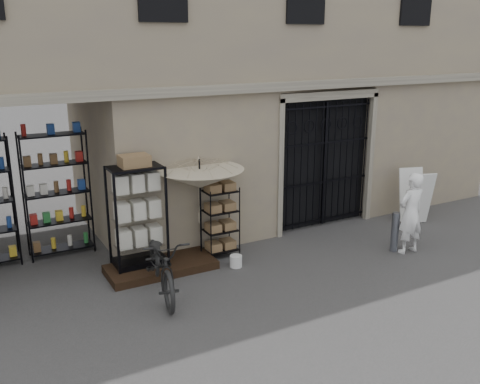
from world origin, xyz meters
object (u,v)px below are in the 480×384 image
white_bucket (236,261)px  steel_bollard (395,232)px  display_cabinet (138,221)px  wire_rack (220,222)px  bicycle (163,293)px  easel_sign (415,196)px  market_umbrella (200,173)px  shopkeeper (407,252)px

white_bucket → steel_bollard: steel_bollard is taller
display_cabinet → steel_bollard: bearing=-15.0°
wire_rack → steel_bollard: (3.21, -1.48, -0.29)m
display_cabinet → wire_rack: size_ratio=1.41×
bicycle → easel_sign: size_ratio=1.68×
market_umbrella → white_bucket: (0.41, -0.68, -1.62)m
display_cabinet → white_bucket: display_cabinet is taller
display_cabinet → market_umbrella: (1.25, -0.01, 0.75)m
wire_rack → shopkeeper: wire_rack is taller
market_umbrella → white_bucket: 1.80m
white_bucket → bicycle: bicycle is taller
market_umbrella → white_bucket: bearing=-58.7°
steel_bollard → easel_sign: easel_sign is taller
market_umbrella → shopkeeper: size_ratio=1.45×
bicycle → steel_bollard: bicycle is taller
display_cabinet → bicycle: display_cabinet is taller
shopkeeper → bicycle: bearing=-8.7°
white_bucket → easel_sign: (4.85, 0.21, 0.53)m
display_cabinet → easel_sign: (6.51, -0.48, -0.34)m
wire_rack → bicycle: bearing=-138.8°
market_umbrella → shopkeeper: bearing=-24.0°
display_cabinet → shopkeeper: display_cabinet is taller
steel_bollard → shopkeeper: size_ratio=0.49×
shopkeeper → easel_sign: (1.44, 1.24, 0.64)m
bicycle → white_bucket: bearing=23.0°
wire_rack → shopkeeper: size_ratio=0.86×
steel_bollard → easel_sign: size_ratio=0.66×
market_umbrella → steel_bollard: market_umbrella is taller
steel_bollard → shopkeeper: bearing=-40.1°
market_umbrella → white_bucket: size_ratio=10.32×
steel_bollard → shopkeeper: (0.21, -0.18, -0.41)m
display_cabinet → white_bucket: bearing=-20.0°
bicycle → easel_sign: 6.53m
white_bucket → display_cabinet: bearing=157.4°
wire_rack → white_bucket: size_ratio=6.11×
wire_rack → easel_sign: bearing=4.4°
wire_rack → white_bucket: (0.01, -0.63, -0.59)m
wire_rack → steel_bollard: size_ratio=1.74×
white_bucket → steel_bollard: size_ratio=0.28×
steel_bollard → wire_rack: bearing=155.2°
bicycle → steel_bollard: (4.82, -0.48, 0.41)m
wire_rack → steel_bollard: wire_rack is taller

